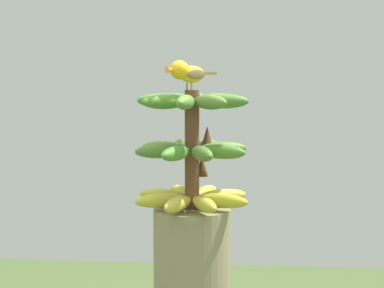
# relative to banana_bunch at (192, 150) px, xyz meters

# --- Properties ---
(banana_bunch) EXTENTS (0.32, 0.32, 0.33)m
(banana_bunch) POSITION_rel_banana_bunch_xyz_m (0.00, 0.00, 0.00)
(banana_bunch) COLOR brown
(banana_bunch) RESTS_ON banana_tree
(perched_bird) EXTENTS (0.15, 0.13, 0.08)m
(perched_bird) POSITION_rel_banana_bunch_xyz_m (-0.02, 0.02, 0.21)
(perched_bird) COLOR #C68933
(perched_bird) RESTS_ON banana_bunch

